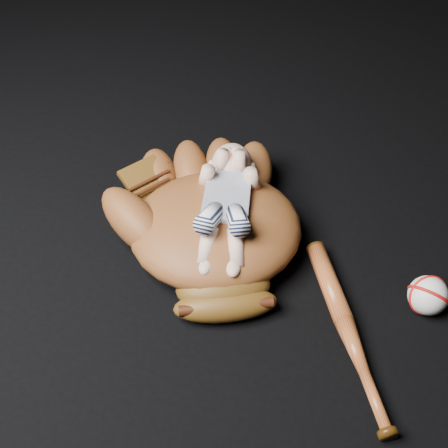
{
  "coord_description": "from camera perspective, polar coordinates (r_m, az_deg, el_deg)",
  "views": [
    {
      "loc": [
        0.15,
        -0.63,
        0.94
      ],
      "look_at": [
        0.02,
        0.18,
        0.09
      ],
      "focal_mm": 45.0,
      "sensor_mm": 36.0,
      "label": 1
    }
  ],
  "objects": [
    {
      "name": "baseball_glove",
      "position": [
        1.19,
        -0.87,
        0.21
      ],
      "size": [
        0.58,
        0.63,
        0.16
      ],
      "primitive_type": null,
      "rotation": [
        0.0,
        0.0,
        0.28
      ],
      "color": "#5E2F14",
      "rests_on": "ground"
    },
    {
      "name": "newborn_baby",
      "position": [
        1.16,
        0.19,
        1.96
      ],
      "size": [
        0.18,
        0.35,
        0.14
      ],
      "primitive_type": null,
      "rotation": [
        0.0,
        0.0,
        0.06
      ],
      "color": "#D9A78C",
      "rests_on": "baseball_glove"
    },
    {
      "name": "baseball_bat",
      "position": [
        1.12,
        12.48,
        -10.57
      ],
      "size": [
        0.18,
        0.42,
        0.04
      ],
      "primitive_type": null,
      "rotation": [
        0.0,
        0.0,
        0.34
      ],
      "color": "#9B461E",
      "rests_on": "ground"
    },
    {
      "name": "baseball",
      "position": [
        1.19,
        20.03,
        -6.83
      ],
      "size": [
        0.08,
        0.08,
        0.08
      ],
      "primitive_type": "sphere",
      "rotation": [
        0.0,
        0.0,
        -0.03
      ],
      "color": "white",
      "rests_on": "ground"
    }
  ]
}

